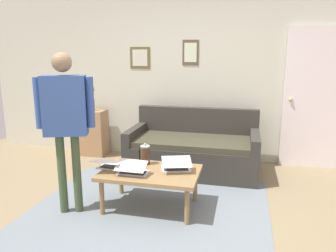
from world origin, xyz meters
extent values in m
plane|color=#897756|center=(0.00, 0.00, 0.00)|extent=(7.68, 7.68, 0.00)
cube|color=slate|center=(0.08, -0.14, 0.00)|extent=(2.56, 2.33, 0.01)
cube|color=beige|center=(0.00, -2.20, 1.35)|extent=(7.04, 0.10, 2.70)
cube|color=brown|center=(-0.02, -2.15, 1.70)|extent=(0.25, 0.02, 0.39)
cube|color=beige|center=(-0.02, -2.14, 1.70)|extent=(0.19, 0.00, 0.29)
cube|color=brown|center=(0.81, -2.15, 1.61)|extent=(0.33, 0.02, 0.34)
cube|color=beige|center=(0.81, -2.14, 1.61)|extent=(0.25, 0.00, 0.26)
cube|color=white|center=(-1.85, -2.11, 1.02)|extent=(0.82, 0.05, 2.05)
sphere|color=tan|center=(-1.54, -2.07, 1.02)|extent=(0.06, 0.06, 0.06)
cube|color=#33302B|center=(-0.19, -1.48, 0.21)|extent=(1.83, 0.93, 0.42)
cube|color=#3C3B2B|center=(-0.19, -1.46, 0.46)|extent=(1.59, 0.85, 0.08)
cube|color=#33302B|center=(-0.19, -1.87, 0.65)|extent=(1.83, 0.14, 0.46)
cube|color=#33302B|center=(-1.04, -1.48, 0.52)|extent=(0.12, 0.93, 0.20)
cube|color=#33302B|center=(0.67, -1.48, 0.52)|extent=(0.12, 0.93, 0.20)
cube|color=olive|center=(0.08, -0.24, 0.41)|extent=(1.06, 0.69, 0.04)
cylinder|color=olive|center=(-0.37, 0.03, 0.20)|extent=(0.05, 0.05, 0.39)
cylinder|color=olive|center=(0.54, 0.03, 0.20)|extent=(0.05, 0.05, 0.39)
cylinder|color=olive|center=(-0.37, -0.52, 0.20)|extent=(0.05, 0.05, 0.39)
cylinder|color=#977548|center=(0.54, -0.52, 0.20)|extent=(0.05, 0.05, 0.39)
cube|color=silver|center=(0.24, -0.14, 0.44)|extent=(0.33, 0.21, 0.01)
cube|color=black|center=(0.24, -0.13, 0.44)|extent=(0.27, 0.13, 0.00)
cube|color=silver|center=(0.24, -0.08, 0.53)|extent=(0.33, 0.19, 0.08)
cube|color=#A9D1E5|center=(0.24, -0.08, 0.53)|extent=(0.29, 0.17, 0.07)
cube|color=silver|center=(-0.18, -0.36, 0.44)|extent=(0.37, 0.31, 0.01)
cube|color=black|center=(-0.18, -0.34, 0.44)|extent=(0.29, 0.21, 0.00)
cube|color=silver|center=(-0.20, -0.28, 0.54)|extent=(0.36, 0.29, 0.07)
cube|color=#2B1735|center=(-0.20, -0.28, 0.54)|extent=(0.32, 0.26, 0.06)
cube|color=silver|center=(0.51, -0.24, 0.44)|extent=(0.35, 0.23, 0.01)
cube|color=black|center=(0.52, -0.23, 0.44)|extent=(0.29, 0.15, 0.00)
cube|color=silver|center=(0.53, -0.13, 0.54)|extent=(0.35, 0.22, 0.04)
cube|color=#24252E|center=(0.53, -0.13, 0.54)|extent=(0.31, 0.20, 0.03)
cylinder|color=#4C3323|center=(0.20, -0.45, 0.53)|extent=(0.11, 0.11, 0.20)
cylinder|color=#B7B7BC|center=(0.20, -0.45, 0.64)|extent=(0.11, 0.11, 0.02)
sphere|color=#B2B2B7|center=(0.20, -0.45, 0.67)|extent=(0.03, 0.03, 0.03)
cube|color=black|center=(0.27, -0.45, 0.54)|extent=(0.01, 0.01, 0.14)
cube|color=#A67C54|center=(1.57, -1.91, 0.38)|extent=(0.42, 0.32, 0.76)
cylinder|color=#988C9C|center=(1.57, -1.91, 0.86)|extent=(0.08, 0.08, 0.19)
cylinder|color=#3D7038|center=(1.57, -1.92, 1.04)|extent=(0.02, 0.01, 0.18)
sphere|color=silver|center=(1.57, -1.93, 1.13)|extent=(0.03, 0.03, 0.03)
cylinder|color=#3D7038|center=(1.55, -1.91, 1.04)|extent=(0.01, 0.03, 0.18)
sphere|color=silver|center=(1.54, -1.91, 1.14)|extent=(0.04, 0.04, 0.04)
cylinder|color=#3D7038|center=(1.58, -1.92, 1.04)|extent=(0.02, 0.02, 0.19)
sphere|color=gold|center=(1.59, -1.93, 1.14)|extent=(0.04, 0.04, 0.04)
cylinder|color=#3D7038|center=(1.56, -1.92, 1.03)|extent=(0.03, 0.02, 0.15)
sphere|color=#E74963|center=(1.55, -1.93, 1.10)|extent=(0.04, 0.04, 0.04)
cylinder|color=#3D7038|center=(1.56, -1.90, 1.03)|extent=(0.02, 0.03, 0.15)
sphere|color=gold|center=(1.55, -1.89, 1.10)|extent=(0.03, 0.03, 0.03)
cylinder|color=#405334|center=(0.96, 0.07, 0.43)|extent=(0.09, 0.09, 0.86)
cylinder|color=#405334|center=(0.82, 0.02, 0.43)|extent=(0.09, 0.09, 0.86)
cube|color=#365599|center=(0.89, 0.04, 1.16)|extent=(0.47, 0.32, 0.61)
cylinder|color=#365599|center=(1.13, 0.13, 1.19)|extent=(0.10, 0.10, 0.52)
cylinder|color=#365599|center=(0.65, -0.04, 1.19)|extent=(0.10, 0.10, 0.52)
sphere|color=#8E7254|center=(0.89, 0.04, 1.59)|extent=(0.20, 0.20, 0.20)
camera|label=1|loc=(-0.87, 2.94, 1.67)|focal=34.48mm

